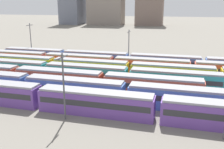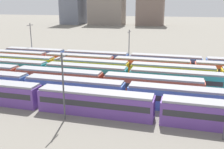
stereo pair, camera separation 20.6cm
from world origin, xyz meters
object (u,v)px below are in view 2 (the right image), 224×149
(train_track_3, at_px, (129,76))
(train_track_0, at_px, (157,109))
(train_track_1, at_px, (74,89))
(catenary_pole_1, at_px, (129,45))
(train_track_4, at_px, (130,70))
(catenary_pole_3, at_px, (31,39))
(catenary_pole_2, at_px, (63,84))
(train_track_2, at_px, (59,78))
(train_track_6, at_px, (165,62))
(train_track_5, at_px, (193,69))

(train_track_3, bearing_deg, train_track_0, -64.40)
(train_track_1, bearing_deg, catenary_pole_1, 82.37)
(train_track_1, height_order, train_track_3, same)
(train_track_1, height_order, train_track_4, same)
(catenary_pole_1, distance_m, catenary_pole_3, 30.55)
(train_track_4, distance_m, catenary_pole_2, 24.57)
(train_track_2, bearing_deg, train_track_0, -26.56)
(train_track_1, distance_m, train_track_2, 7.66)
(catenary_pole_3, bearing_deg, catenary_pole_1, -0.51)
(train_track_1, distance_m, train_track_3, 12.94)
(train_track_6, relative_size, catenary_pole_1, 9.66)
(train_track_0, bearing_deg, catenary_pole_1, 108.39)
(train_track_5, bearing_deg, catenary_pole_1, 154.41)
(train_track_3, bearing_deg, train_track_1, -126.53)
(catenary_pole_2, bearing_deg, train_track_0, 12.95)
(train_track_2, relative_size, train_track_5, 0.50)
(train_track_0, height_order, train_track_1, same)
(train_track_2, relative_size, train_track_3, 0.75)
(catenary_pole_1, xyz_separation_m, catenary_pole_2, (-1.83, -37.06, 0.12))
(catenary_pole_1, bearing_deg, catenary_pole_2, -92.83)
(train_track_5, bearing_deg, train_track_1, -134.78)
(train_track_1, distance_m, catenary_pole_2, 9.21)
(train_track_3, bearing_deg, train_track_4, 99.30)
(train_track_4, distance_m, catenary_pole_1, 14.01)
(catenary_pole_1, bearing_deg, train_track_2, -111.88)
(train_track_6, bearing_deg, train_track_5, -38.04)
(train_track_0, height_order, catenary_pole_1, catenary_pole_1)
(train_track_5, bearing_deg, catenary_pole_2, -122.67)
(train_track_5, distance_m, catenary_pole_1, 18.93)
(train_track_1, xyz_separation_m, train_track_5, (20.64, 20.80, 0.00))
(train_track_0, xyz_separation_m, train_track_5, (5.46, 26.00, 0.00))
(train_track_3, relative_size, catenary_pole_3, 6.92)
(train_track_6, distance_m, catenary_pole_3, 41.00)
(train_track_3, xyz_separation_m, train_track_4, (-0.85, 5.20, 0.00))
(train_track_1, xyz_separation_m, train_track_4, (6.85, 15.60, 0.00))
(train_track_3, xyz_separation_m, train_track_5, (12.94, 10.40, 0.00))
(train_track_1, distance_m, train_track_4, 17.04)
(train_track_2, relative_size, catenary_pole_1, 5.76)
(catenary_pole_1, height_order, catenary_pole_2, catenary_pole_2)
(train_track_2, height_order, train_track_4, same)
(catenary_pole_2, bearing_deg, train_track_1, 103.90)
(train_track_4, height_order, train_track_5, same)
(catenary_pole_3, bearing_deg, train_track_3, -28.55)
(train_track_5, bearing_deg, train_track_4, -159.34)
(train_track_5, bearing_deg, train_track_6, 141.96)
(train_track_3, height_order, catenary_pole_2, catenary_pole_2)
(train_track_6, xyz_separation_m, catenary_pole_3, (-40.68, 3.11, 4.05))
(train_track_2, xyz_separation_m, catenary_pole_2, (7.66, -13.42, 3.61))
(catenary_pole_1, bearing_deg, train_track_0, -71.61)
(train_track_1, bearing_deg, catenary_pole_2, -76.10)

